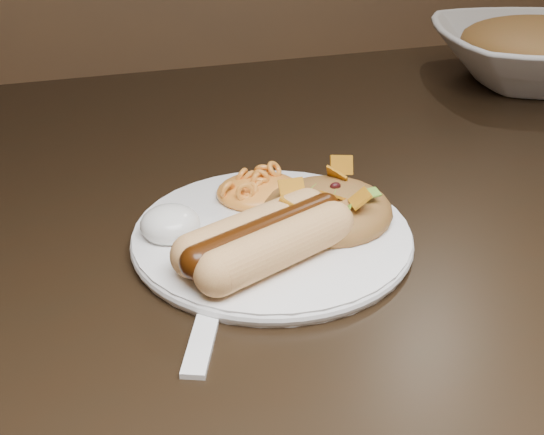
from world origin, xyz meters
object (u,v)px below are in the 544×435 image
object	(u,v)px
serving_bowl	(544,55)
table	(281,293)
plate	(272,235)
fork	(207,323)

from	to	relation	value
serving_bowl	table	bearing A→B (deg)	-152.65
plate	serving_bowl	xyz separation A→B (m)	(0.48, 0.29, 0.03)
serving_bowl	plate	bearing A→B (deg)	-149.15
table	serving_bowl	world-z (taller)	serving_bowl
table	serving_bowl	bearing A→B (deg)	27.35
plate	serving_bowl	bearing A→B (deg)	30.85
serving_bowl	fork	bearing A→B (deg)	-145.97
fork	table	bearing A→B (deg)	77.25
fork	serving_bowl	size ratio (longest dim) A/B	0.42
fork	serving_bowl	xyz separation A→B (m)	(0.55, 0.37, 0.03)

